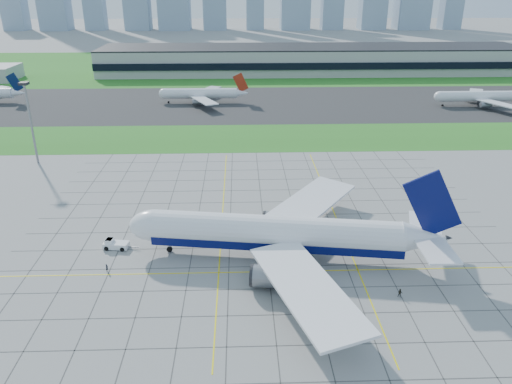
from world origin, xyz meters
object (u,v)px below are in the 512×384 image
pushback_tug (115,244)px  distant_jet_2 (482,96)px  airliner (278,234)px  light_mast (29,113)px  crew_far (400,293)px  crew_near (107,268)px  distant_jet_1 (202,93)px

pushback_tug → distant_jet_2: (139.20, 128.02, 3.52)m
airliner → distant_jet_2: (104.08, 133.47, -1.30)m
light_mast → airliner: (72.21, -61.78, -10.39)m
light_mast → crew_far: bearing=-39.2°
light_mast → crew_near: size_ratio=15.40×
distant_jet_1 → distant_jet_2: bearing=-4.6°
pushback_tug → crew_near: bearing=-78.3°
light_mast → distant_jet_1: (46.87, 82.17, -11.70)m
pushback_tug → crew_far: 60.04m
light_mast → pushback_tug: 69.15m
airliner → crew_near: (-34.59, -4.03, -4.96)m
crew_near → crew_far: crew_far is taller
airliner → pushback_tug: 35.86m
pushback_tug → crew_far: pushback_tug is taller
crew_near → crew_far: size_ratio=0.98×
light_mast → crew_far: light_mast is taller
airliner → distant_jet_1: 146.17m
crew_near → pushback_tug: bearing=24.5°
crew_near → distant_jet_2: distant_jet_2 is taller
airliner → pushback_tug: (-35.11, 5.45, -4.82)m
crew_far → airliner: bearing=164.3°
crew_far → pushback_tug: bearing=179.1°
airliner → light_mast: bearing=148.0°
crew_far → distant_jet_2: size_ratio=0.04×
distant_jet_2 → pushback_tug: bearing=-137.4°
pushback_tug → airliner: bearing=-0.3°
crew_far → distant_jet_1: distant_jet_1 is taller
crew_near → crew_far: bearing=-79.4°
crew_far → distant_jet_1: bearing=125.1°
distant_jet_1 → light_mast: bearing=-119.7°
light_mast → crew_near: light_mast is taller
light_mast → distant_jet_2: bearing=22.1°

